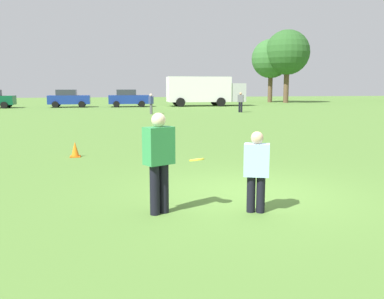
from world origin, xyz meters
TOP-DOWN VIEW (x-y plane):
  - ground_plane at (0.00, 0.00)m, footprint 152.23×152.23m
  - player_thrower at (-1.98, -0.96)m, footprint 0.56×0.47m
  - player_defender at (-0.33, -1.24)m, footprint 0.49×0.39m
  - frisbee at (-1.29, -0.84)m, footprint 0.27×0.27m
  - traffic_cone at (-3.77, 5.41)m, footprint 0.32×0.32m
  - parked_car_mid_right at (-6.30, 37.55)m, footprint 4.24×2.29m
  - parked_car_near_right at (-0.22, 37.13)m, footprint 4.24×2.29m
  - box_truck at (8.07, 37.23)m, footprint 8.55×3.13m
  - bystander_sideline_watcher at (8.42, 25.69)m, footprint 0.53×0.45m
  - bystander_far_jogger at (0.84, 25.03)m, footprint 0.36×0.49m
  - tree_west_maple at (19.38, 45.91)m, footprint 5.17×5.17m
  - tree_center_elm at (20.83, 44.02)m, footprint 5.79×5.79m

SIDE VIEW (x-z plane):
  - ground_plane at x=0.00m, z-range 0.00..0.00m
  - traffic_cone at x=-3.77m, z-range -0.01..0.47m
  - player_defender at x=-0.33m, z-range 0.08..1.50m
  - frisbee at x=-1.29m, z-range 0.86..0.95m
  - bystander_far_jogger at x=0.84m, z-range 0.10..1.70m
  - parked_car_mid_right at x=-6.30m, z-range 0.01..1.83m
  - parked_car_near_right at x=-0.22m, z-range 0.01..1.83m
  - bystander_sideline_watcher at x=8.42m, z-range 0.11..1.78m
  - player_thrower at x=-1.98m, z-range 0.11..1.86m
  - box_truck at x=8.07m, z-range 0.16..3.34m
  - tree_west_maple at x=19.38m, z-range 1.58..9.97m
  - tree_center_elm at x=20.83m, z-range 1.77..11.18m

